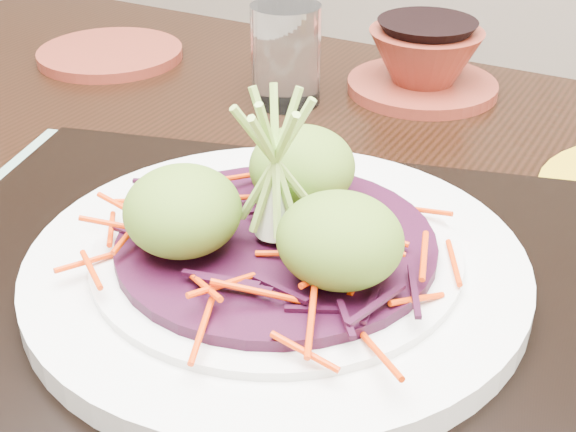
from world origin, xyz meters
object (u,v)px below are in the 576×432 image
(terracotta_side_plate, at_px, (110,54))
(terracotta_bowl_set, at_px, (424,65))
(dining_table, at_px, (301,384))
(water_glass, at_px, (286,55))
(serving_tray, at_px, (277,292))
(white_plate, at_px, (276,265))

(terracotta_side_plate, height_order, terracotta_bowl_set, terracotta_bowl_set)
(dining_table, xyz_separation_m, water_glass, (-0.10, 0.26, 0.15))
(serving_tray, xyz_separation_m, terracotta_side_plate, (-0.32, 0.36, -0.01))
(dining_table, xyz_separation_m, serving_tray, (0.00, -0.05, 0.12))
(white_plate, bearing_deg, serving_tray, 123.69)
(dining_table, height_order, white_plate, white_plate)
(white_plate, bearing_deg, dining_table, 92.58)
(white_plate, bearing_deg, terracotta_bowl_set, 88.24)
(water_glass, bearing_deg, dining_table, -68.10)
(terracotta_side_plate, xyz_separation_m, water_glass, (0.22, -0.05, 0.04))
(dining_table, xyz_separation_m, terracotta_side_plate, (-0.32, 0.31, 0.11))
(terracotta_side_plate, distance_m, terracotta_bowl_set, 0.34)
(white_plate, bearing_deg, terracotta_side_plate, 132.06)
(dining_table, bearing_deg, terracotta_bowl_set, 97.11)
(serving_tray, relative_size, water_glass, 4.82)
(serving_tray, xyz_separation_m, terracotta_bowl_set, (0.01, 0.38, 0.01))
(dining_table, relative_size, serving_tray, 3.16)
(dining_table, distance_m, serving_tray, 0.13)
(water_glass, distance_m, terracotta_bowl_set, 0.14)
(water_glass, xyz_separation_m, terracotta_bowl_set, (0.12, 0.07, -0.02))
(serving_tray, height_order, white_plate, white_plate)
(serving_tray, bearing_deg, water_glass, 102.59)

